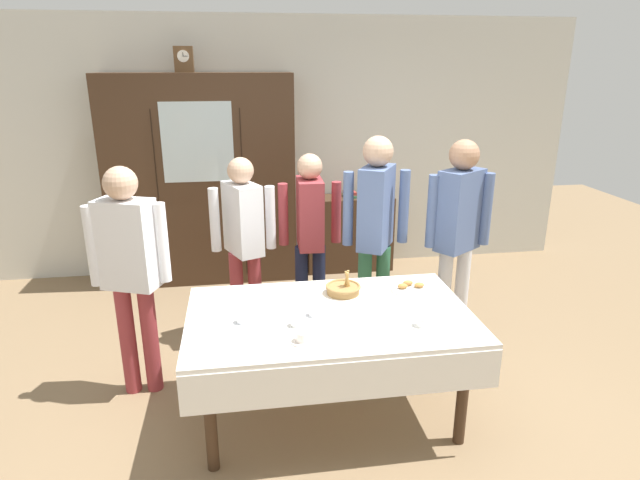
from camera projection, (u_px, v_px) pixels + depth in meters
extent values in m
plane|color=#846B4C|center=(324.00, 396.00, 3.75)|extent=(12.00, 12.00, 0.00)
cube|color=silver|center=(286.00, 147.00, 5.80)|extent=(6.40, 0.10, 2.70)
cylinder|color=#3D2819|center=(210.00, 416.00, 2.97)|extent=(0.07, 0.07, 0.71)
cylinder|color=#3D2819|center=(463.00, 392.00, 3.18)|extent=(0.07, 0.07, 0.71)
cylinder|color=#3D2819|center=(215.00, 346.00, 3.71)|extent=(0.07, 0.07, 0.71)
cylinder|color=#3D2819|center=(420.00, 330.00, 3.92)|extent=(0.07, 0.07, 0.71)
cube|color=white|center=(330.00, 315.00, 3.33)|extent=(1.77, 1.06, 0.03)
cube|color=white|center=(346.00, 382.00, 2.87)|extent=(1.77, 0.01, 0.24)
cube|color=#3D2819|center=(202.00, 181.00, 5.48)|extent=(1.89, 0.45, 2.14)
cube|color=silver|center=(198.00, 142.00, 5.13)|extent=(0.68, 0.01, 0.77)
cube|color=black|center=(158.00, 198.00, 5.24)|extent=(0.01, 0.01, 1.71)
cube|color=black|center=(243.00, 195.00, 5.36)|extent=(0.01, 0.01, 1.71)
cube|color=brown|center=(184.00, 59.00, 5.09)|extent=(0.18, 0.10, 0.24)
cylinder|color=white|center=(183.00, 56.00, 5.03)|extent=(0.11, 0.01, 0.11)
cube|color=black|center=(183.00, 54.00, 5.02)|extent=(0.00, 0.00, 0.04)
cube|color=black|center=(185.00, 56.00, 5.03)|extent=(0.05, 0.00, 0.00)
cube|color=#3D2819|center=(349.00, 233.00, 5.96)|extent=(0.95, 0.35, 0.83)
cube|color=#3D754C|center=(350.00, 195.00, 5.83)|extent=(0.12, 0.20, 0.03)
cube|color=#99332D|center=(350.00, 193.00, 5.82)|extent=(0.12, 0.18, 0.04)
cylinder|color=white|center=(302.00, 341.00, 2.98)|extent=(0.13, 0.13, 0.01)
cylinder|color=white|center=(302.00, 336.00, 2.97)|extent=(0.08, 0.08, 0.05)
torus|color=white|center=(309.00, 335.00, 2.97)|extent=(0.04, 0.01, 0.04)
cylinder|color=#47230F|center=(302.00, 333.00, 2.96)|extent=(0.06, 0.06, 0.01)
cylinder|color=white|center=(243.00, 323.00, 3.19)|extent=(0.13, 0.13, 0.01)
cylinder|color=white|center=(243.00, 318.00, 3.18)|extent=(0.08, 0.08, 0.05)
torus|color=white|center=(249.00, 317.00, 3.18)|extent=(0.04, 0.01, 0.04)
cylinder|color=#47230F|center=(243.00, 315.00, 3.17)|extent=(0.06, 0.06, 0.01)
cylinder|color=white|center=(297.00, 326.00, 3.15)|extent=(0.13, 0.13, 0.01)
cylinder|color=white|center=(297.00, 321.00, 3.14)|extent=(0.08, 0.08, 0.05)
torus|color=white|center=(303.00, 321.00, 3.14)|extent=(0.04, 0.01, 0.04)
cylinder|color=white|center=(421.00, 326.00, 3.15)|extent=(0.13, 0.13, 0.01)
cylinder|color=white|center=(422.00, 322.00, 3.14)|extent=(0.08, 0.08, 0.05)
torus|color=white|center=(428.00, 321.00, 3.14)|extent=(0.04, 0.01, 0.04)
cylinder|color=white|center=(315.00, 316.00, 3.28)|extent=(0.13, 0.13, 0.01)
cylinder|color=white|center=(315.00, 311.00, 3.27)|extent=(0.08, 0.08, 0.05)
torus|color=white|center=(321.00, 310.00, 3.27)|extent=(0.04, 0.01, 0.04)
cylinder|color=#47230F|center=(315.00, 308.00, 3.26)|extent=(0.06, 0.06, 0.01)
cylinder|color=#9E7542|center=(343.00, 290.00, 3.60)|extent=(0.22, 0.22, 0.05)
torus|color=#9E7542|center=(343.00, 287.00, 3.59)|extent=(0.24, 0.24, 0.02)
cylinder|color=tan|center=(347.00, 280.00, 3.57)|extent=(0.02, 0.04, 0.12)
cylinder|color=tan|center=(348.00, 279.00, 3.58)|extent=(0.04, 0.02, 0.12)
cylinder|color=tan|center=(347.00, 279.00, 3.59)|extent=(0.04, 0.02, 0.12)
cylinder|color=white|center=(411.00, 289.00, 3.65)|extent=(0.28, 0.28, 0.01)
ellipsoid|color=#BC7F3D|center=(419.00, 285.00, 3.67)|extent=(0.07, 0.05, 0.04)
ellipsoid|color=#BC7F3D|center=(408.00, 283.00, 3.70)|extent=(0.07, 0.05, 0.04)
ellipsoid|color=#BC7F3D|center=(403.00, 286.00, 3.65)|extent=(0.07, 0.05, 0.04)
cube|color=silver|center=(335.00, 330.00, 3.11)|extent=(0.10, 0.01, 0.00)
ellipsoid|color=silver|center=(344.00, 329.00, 3.12)|extent=(0.03, 0.02, 0.01)
cube|color=silver|center=(312.00, 296.00, 3.56)|extent=(0.10, 0.01, 0.00)
ellipsoid|color=silver|center=(320.00, 295.00, 3.57)|extent=(0.03, 0.02, 0.01)
cube|color=silver|center=(255.00, 339.00, 3.01)|extent=(0.10, 0.01, 0.00)
ellipsoid|color=silver|center=(265.00, 338.00, 3.02)|extent=(0.03, 0.02, 0.01)
cylinder|color=#33704C|center=(364.00, 297.00, 4.31)|extent=(0.11, 0.11, 0.85)
cylinder|color=#33704C|center=(382.00, 296.00, 4.34)|extent=(0.11, 0.11, 0.85)
cube|color=slate|center=(376.00, 208.00, 4.09)|extent=(0.35, 0.41, 0.64)
sphere|color=tan|center=(378.00, 151.00, 3.95)|extent=(0.23, 0.23, 0.23)
cylinder|color=slate|center=(348.00, 209.00, 4.06)|extent=(0.08, 0.08, 0.57)
cylinder|color=slate|center=(404.00, 207.00, 4.12)|extent=(0.08, 0.08, 0.57)
cylinder|color=#933338|center=(237.00, 296.00, 4.44)|extent=(0.11, 0.11, 0.76)
cylinder|color=#933338|center=(255.00, 295.00, 4.46)|extent=(0.11, 0.11, 0.76)
cube|color=silver|center=(243.00, 219.00, 4.24)|extent=(0.33, 0.41, 0.57)
sphere|color=tan|center=(240.00, 171.00, 4.12)|extent=(0.21, 0.21, 0.21)
cylinder|color=silver|center=(215.00, 220.00, 4.21)|extent=(0.08, 0.08, 0.51)
cylinder|color=silver|center=(270.00, 218.00, 4.27)|extent=(0.08, 0.08, 0.51)
cylinder|color=#933338|center=(128.00, 340.00, 3.69)|extent=(0.11, 0.11, 0.80)
cylinder|color=#933338|center=(150.00, 339.00, 3.71)|extent=(0.11, 0.11, 0.80)
cube|color=silver|center=(128.00, 244.00, 3.48)|extent=(0.41, 0.32, 0.60)
sphere|color=tan|center=(120.00, 183.00, 3.35)|extent=(0.22, 0.22, 0.22)
cylinder|color=silver|center=(92.00, 246.00, 3.45)|extent=(0.08, 0.08, 0.54)
cylinder|color=silver|center=(162.00, 243.00, 3.51)|extent=(0.08, 0.08, 0.54)
cylinder|color=silver|center=(443.00, 298.00, 4.30)|extent=(0.11, 0.11, 0.84)
cylinder|color=silver|center=(461.00, 297.00, 4.32)|extent=(0.11, 0.11, 0.84)
cube|color=slate|center=(460.00, 210.00, 4.08)|extent=(0.41, 0.37, 0.63)
sphere|color=tan|center=(464.00, 155.00, 3.95)|extent=(0.23, 0.23, 0.23)
cylinder|color=slate|center=(432.00, 211.00, 4.05)|extent=(0.08, 0.08, 0.57)
cylinder|color=slate|center=(487.00, 209.00, 4.11)|extent=(0.08, 0.08, 0.57)
cylinder|color=#191E38|center=(302.00, 289.00, 4.58)|extent=(0.11, 0.11, 0.76)
cylinder|color=#191E38|center=(319.00, 287.00, 4.60)|extent=(0.11, 0.11, 0.76)
cube|color=#933338|center=(310.00, 213.00, 4.38)|extent=(0.21, 0.37, 0.57)
sphere|color=tan|center=(310.00, 166.00, 4.25)|extent=(0.21, 0.21, 0.21)
cylinder|color=#933338|center=(283.00, 215.00, 4.35)|extent=(0.08, 0.08, 0.52)
cylinder|color=#933338|center=(336.00, 212.00, 4.41)|extent=(0.08, 0.08, 0.52)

